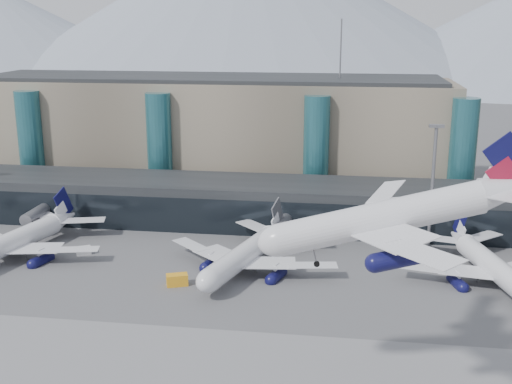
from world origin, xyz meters
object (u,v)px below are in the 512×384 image
jet_parked_mid (251,244)px  hero_jet (408,206)px  veh_a (84,250)px  veh_g (424,261)px  jet_parked_right (486,255)px  jet_parked_left (24,231)px  veh_d (484,260)px  lightmast_mid (433,179)px  veh_h (177,280)px

jet_parked_mid → hero_jet: bearing=-132.7°
veh_a → veh_g: bearing=-26.6°
jet_parked_right → veh_a: 77.74m
jet_parked_mid → jet_parked_left: bearing=106.0°
jet_parked_mid → veh_d: bearing=-62.9°
lightmast_mid → veh_g: lightmast_mid is taller
lightmast_mid → jet_parked_mid: 39.92m
jet_parked_left → veh_g: 79.64m
veh_a → veh_h: size_ratio=0.75×
veh_h → jet_parked_mid: bearing=22.5°
hero_jet → veh_a: bearing=137.1°
veh_d → veh_a: bearing=128.2°
veh_a → veh_h: bearing=-58.8°
hero_jet → jet_parked_right: (18.86, 43.07, -21.03)m
veh_d → jet_parked_mid: bearing=133.7°
jet_parked_mid → veh_g: jet_parked_mid is taller
lightmast_mid → veh_a: 72.19m
hero_jet → veh_d: bearing=62.0°
jet_parked_left → jet_parked_right: size_ratio=1.06×
jet_parked_left → jet_parked_right: (89.78, -0.08, -0.25)m
hero_jet → veh_g: bearing=73.7°
veh_d → veh_g: veh_g is taller
jet_parked_mid → veh_g: bearing=-63.3°
jet_parked_right → veh_g: size_ratio=12.81×
veh_a → veh_h: veh_h is taller
hero_jet → lightmast_mid: bearing=73.7°
veh_d → veh_g: bearing=134.7°
hero_jet → jet_parked_mid: hero_jet is taller
veh_h → veh_g: bearing=-0.3°
veh_a → veh_d: 79.08m
jet_parked_mid → jet_parked_right: (43.27, 0.88, -0.19)m
jet_parked_mid → veh_d: jet_parked_mid is taller
lightmast_mid → veh_h: (-46.61, -27.36, -13.38)m
lightmast_mid → veh_d: 18.78m
jet_parked_mid → veh_g: 33.57m
lightmast_mid → hero_jet: 60.61m
jet_parked_left → jet_parked_mid: (46.51, -0.96, -0.06)m
veh_d → veh_g: (-11.55, -2.22, 0.00)m
hero_jet → veh_g: size_ratio=12.38×
jet_parked_left → jet_parked_right: bearing=-76.5°
jet_parked_left → jet_parked_mid: jet_parked_left is taller
hero_jet → veh_h: (-36.07, 31.33, -24.26)m
jet_parked_mid → veh_d: (44.47, 7.75, -3.66)m
lightmast_mid → jet_parked_left: bearing=-169.2°
jet_parked_right → veh_a: jet_parked_right is taller
jet_parked_mid → veh_a: jet_parked_mid is taller
veh_a → hero_jet: bearing=-66.6°
veh_g → veh_h: size_ratio=0.73×
lightmast_mid → veh_d: lightmast_mid is taller
hero_jet → jet_parked_mid: (-24.42, 42.19, -20.85)m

